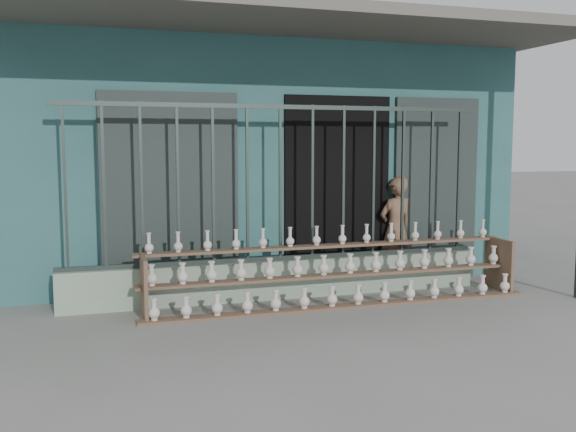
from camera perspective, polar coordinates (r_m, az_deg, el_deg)
name	(u,v)px	position (r m, az deg, el deg)	size (l,w,h in m)	color
ground	(318,328)	(6.41, 2.70, -9.89)	(60.00, 60.00, 0.00)	slate
workshop_building	(228,155)	(10.23, -5.39, 5.38)	(7.40, 6.60, 3.21)	#2B595B
parapet_wall	(280,279)	(7.55, -0.68, -5.61)	(5.00, 0.20, 0.45)	#89A089
security_fence	(280,183)	(7.40, -0.69, 2.93)	(5.00, 0.04, 1.80)	#283330
shelf_rack	(337,271)	(7.31, 4.41, -4.91)	(4.50, 0.68, 0.85)	brown
elderly_woman	(396,230)	(8.45, 9.56, -1.21)	(0.50, 0.33, 1.38)	brown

